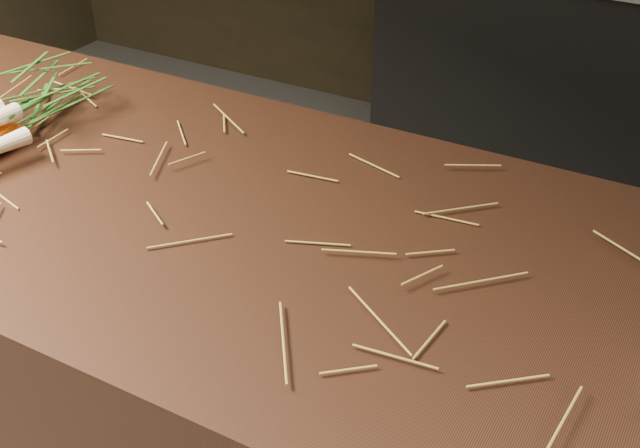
# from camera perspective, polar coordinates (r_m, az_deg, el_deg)

# --- Properties ---
(main_counter) EXTENTS (2.40, 0.70, 0.90)m
(main_counter) POSITION_cam_1_polar(r_m,az_deg,el_deg) (1.41, -2.65, -15.43)
(main_counter) COLOR black
(main_counter) RESTS_ON ground
(straw_bedding) EXTENTS (1.40, 0.60, 0.02)m
(straw_bedding) POSITION_cam_1_polar(r_m,az_deg,el_deg) (1.11, -3.25, 0.38)
(straw_bedding) COLOR #A38A38
(straw_bedding) RESTS_ON main_counter
(root_veg_bunch) EXTENTS (0.18, 0.49, 0.09)m
(root_veg_bunch) POSITION_cam_1_polar(r_m,az_deg,el_deg) (1.42, -21.40, 7.38)
(root_veg_bunch) COLOR #E44300
(root_veg_bunch) RESTS_ON main_counter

